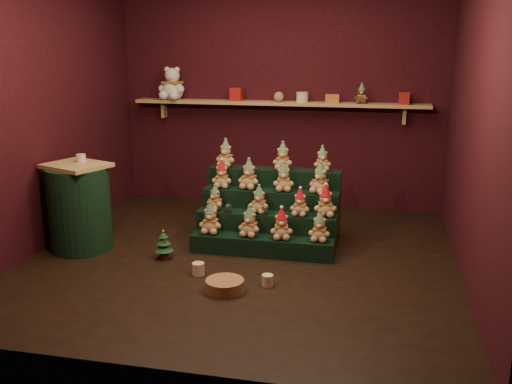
% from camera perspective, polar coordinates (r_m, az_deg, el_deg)
% --- Properties ---
extents(ground, '(4.00, 4.00, 0.00)m').
position_cam_1_polar(ground, '(5.51, -1.44, -6.60)').
color(ground, black).
rests_on(ground, ground).
extents(back_wall, '(4.00, 0.10, 2.80)m').
position_cam_1_polar(back_wall, '(7.17, 2.47, 9.80)').
color(back_wall, black).
rests_on(back_wall, ground).
extents(front_wall, '(4.00, 0.10, 2.80)m').
position_cam_1_polar(front_wall, '(3.24, -10.31, 3.96)').
color(front_wall, black).
rests_on(front_wall, ground).
extents(left_wall, '(0.10, 4.00, 2.80)m').
position_cam_1_polar(left_wall, '(6.01, -21.07, 7.96)').
color(left_wall, black).
rests_on(left_wall, ground).
extents(right_wall, '(0.10, 4.00, 2.80)m').
position_cam_1_polar(right_wall, '(5.09, 21.66, 6.91)').
color(right_wall, black).
rests_on(right_wall, ground).
extents(back_shelf, '(3.60, 0.26, 0.24)m').
position_cam_1_polar(back_shelf, '(7.01, 2.21, 8.82)').
color(back_shelf, tan).
rests_on(back_shelf, ground).
extents(riser_tier_front, '(1.40, 0.22, 0.18)m').
position_cam_1_polar(riser_tier_front, '(5.56, 0.58, -5.42)').
color(riser_tier_front, black).
rests_on(riser_tier_front, ground).
extents(riser_tier_midfront, '(1.40, 0.22, 0.36)m').
position_cam_1_polar(riser_tier_midfront, '(5.73, 1.03, -3.84)').
color(riser_tier_midfront, black).
rests_on(riser_tier_midfront, ground).
extents(riser_tier_midback, '(1.40, 0.22, 0.54)m').
position_cam_1_polar(riser_tier_midback, '(5.91, 1.46, -2.36)').
color(riser_tier_midback, black).
rests_on(riser_tier_midback, ground).
extents(riser_tier_back, '(1.40, 0.22, 0.72)m').
position_cam_1_polar(riser_tier_back, '(6.09, 1.86, -0.97)').
color(riser_tier_back, black).
rests_on(riser_tier_back, ground).
extents(teddy_0, '(0.22, 0.20, 0.31)m').
position_cam_1_polar(teddy_0, '(5.62, -4.57, -2.60)').
color(teddy_0, tan).
rests_on(teddy_0, riser_tier_front).
extents(teddy_1, '(0.24, 0.23, 0.30)m').
position_cam_1_polar(teddy_1, '(5.51, -0.65, -2.95)').
color(teddy_1, tan).
rests_on(teddy_1, riser_tier_front).
extents(teddy_2, '(0.25, 0.23, 0.30)m').
position_cam_1_polar(teddy_2, '(5.44, 2.56, -3.20)').
color(teddy_2, tan).
rests_on(teddy_2, riser_tier_front).
extents(teddy_3, '(0.21, 0.19, 0.29)m').
position_cam_1_polar(teddy_3, '(5.41, 6.38, -3.45)').
color(teddy_3, tan).
rests_on(teddy_3, riser_tier_front).
extents(teddy_4, '(0.24, 0.23, 0.26)m').
position_cam_1_polar(teddy_4, '(5.77, -4.11, -0.56)').
color(teddy_4, tan).
rests_on(teddy_4, riser_tier_midfront).
extents(teddy_5, '(0.22, 0.20, 0.28)m').
position_cam_1_polar(teddy_5, '(5.65, 0.32, -0.74)').
color(teddy_5, tan).
rests_on(teddy_5, riser_tier_midfront).
extents(teddy_6, '(0.21, 0.19, 0.27)m').
position_cam_1_polar(teddy_6, '(5.58, 4.43, -1.04)').
color(teddy_6, tan).
rests_on(teddy_6, riser_tier_midfront).
extents(teddy_7, '(0.25, 0.23, 0.31)m').
position_cam_1_polar(teddy_7, '(5.57, 6.95, -0.90)').
color(teddy_7, tan).
rests_on(teddy_7, riser_tier_midfront).
extents(teddy_8, '(0.22, 0.20, 0.29)m').
position_cam_1_polar(teddy_8, '(5.92, -3.44, 1.79)').
color(teddy_8, tan).
rests_on(teddy_8, riser_tier_midback).
extents(teddy_9, '(0.25, 0.23, 0.31)m').
position_cam_1_polar(teddy_9, '(5.87, -0.71, 1.80)').
color(teddy_9, tan).
rests_on(teddy_9, riser_tier_midback).
extents(teddy_10, '(0.24, 0.22, 0.29)m').
position_cam_1_polar(teddy_10, '(5.79, 2.78, 1.54)').
color(teddy_10, tan).
rests_on(teddy_10, riser_tier_midback).
extents(teddy_11, '(0.29, 0.28, 0.31)m').
position_cam_1_polar(teddy_11, '(5.72, 6.46, 1.38)').
color(teddy_11, tan).
rests_on(teddy_11, riser_tier_midback).
extents(teddy_12, '(0.24, 0.22, 0.29)m').
position_cam_1_polar(teddy_12, '(6.09, -3.04, 3.88)').
color(teddy_12, tan).
rests_on(teddy_12, riser_tier_back).
extents(teddy_13, '(0.21, 0.19, 0.29)m').
position_cam_1_polar(teddy_13, '(5.95, 2.70, 3.61)').
color(teddy_13, tan).
rests_on(teddy_13, riser_tier_back).
extents(teddy_14, '(0.22, 0.21, 0.25)m').
position_cam_1_polar(teddy_14, '(5.93, 6.64, 3.34)').
color(teddy_14, tan).
rests_on(teddy_14, riser_tier_back).
extents(snow_globe_a, '(0.07, 0.07, 0.09)m').
position_cam_1_polar(snow_globe_a, '(5.69, -2.80, -1.62)').
color(snow_globe_a, black).
rests_on(snow_globe_a, riser_tier_midfront).
extents(snow_globe_b, '(0.07, 0.07, 0.09)m').
position_cam_1_polar(snow_globe_b, '(5.61, 0.86, -1.84)').
color(snow_globe_b, black).
rests_on(snow_globe_b, riser_tier_midfront).
extents(snow_globe_c, '(0.06, 0.06, 0.08)m').
position_cam_1_polar(snow_globe_c, '(5.55, 4.38, -2.08)').
color(snow_globe_c, black).
rests_on(snow_globe_c, riser_tier_midfront).
extents(side_table, '(0.70, 0.65, 0.87)m').
position_cam_1_polar(side_table, '(5.89, -17.24, -1.47)').
color(side_table, tan).
rests_on(side_table, ground).
extents(table_ornament, '(0.09, 0.09, 0.07)m').
position_cam_1_polar(table_ornament, '(5.87, -17.11, 3.28)').
color(table_ornament, beige).
rests_on(table_ornament, side_table).
extents(mini_christmas_tree, '(0.18, 0.18, 0.30)m').
position_cam_1_polar(mini_christmas_tree, '(5.51, -9.22, -5.16)').
color(mini_christmas_tree, '#462819').
rests_on(mini_christmas_tree, ground).
extents(mug_left, '(0.11, 0.11, 0.11)m').
position_cam_1_polar(mug_left, '(5.13, -5.80, -7.65)').
color(mug_left, beige).
rests_on(mug_left, ground).
extents(mug_right, '(0.10, 0.10, 0.10)m').
position_cam_1_polar(mug_right, '(4.89, 1.16, -8.82)').
color(mug_right, beige).
rests_on(mug_right, ground).
extents(wicker_basket, '(0.40, 0.40, 0.10)m').
position_cam_1_polar(wicker_basket, '(4.79, -3.14, -9.32)').
color(wicker_basket, '#A77043').
rests_on(wicker_basket, ground).
extents(white_bear, '(0.42, 0.39, 0.51)m').
position_cam_1_polar(white_bear, '(7.31, -8.37, 11.11)').
color(white_bear, white).
rests_on(white_bear, back_shelf).
extents(brown_bear, '(0.16, 0.15, 0.23)m').
position_cam_1_polar(brown_bear, '(6.86, 10.51, 9.64)').
color(brown_bear, '#4E2F1A').
rests_on(brown_bear, back_shelf).
extents(gift_tin_red_a, '(0.14, 0.14, 0.16)m').
position_cam_1_polar(gift_tin_red_a, '(7.09, -1.97, 9.74)').
color(gift_tin_red_a, red).
rests_on(gift_tin_red_a, back_shelf).
extents(gift_tin_cream, '(0.14, 0.14, 0.12)m').
position_cam_1_polar(gift_tin_cream, '(6.93, 4.64, 9.44)').
color(gift_tin_cream, beige).
rests_on(gift_tin_cream, back_shelf).
extents(gift_tin_red_b, '(0.12, 0.12, 0.14)m').
position_cam_1_polar(gift_tin_red_b, '(6.87, 14.59, 9.07)').
color(gift_tin_red_b, red).
rests_on(gift_tin_red_b, back_shelf).
extents(shelf_plush_ball, '(0.12, 0.12, 0.12)m').
position_cam_1_polar(shelf_plush_ball, '(6.98, 2.29, 9.50)').
color(shelf_plush_ball, tan).
rests_on(shelf_plush_ball, back_shelf).
extents(scarf_gift_box, '(0.16, 0.10, 0.10)m').
position_cam_1_polar(scarf_gift_box, '(6.89, 7.66, 9.24)').
color(scarf_gift_box, orange).
rests_on(scarf_gift_box, back_shelf).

